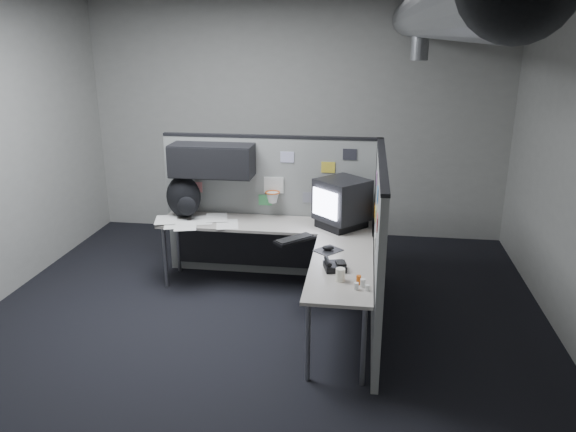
% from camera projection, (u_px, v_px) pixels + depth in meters
% --- Properties ---
extents(room, '(5.62, 5.62, 3.22)m').
position_uv_depth(room, '(320.00, 108.00, 4.66)').
color(room, black).
rests_on(room, ground).
extents(partition_back, '(2.44, 0.42, 1.63)m').
position_uv_depth(partition_back, '(255.00, 192.00, 6.26)').
color(partition_back, gray).
rests_on(partition_back, ground).
extents(partition_right, '(0.07, 2.23, 1.63)m').
position_uv_depth(partition_right, '(378.00, 246.00, 5.18)').
color(partition_right, gray).
rests_on(partition_right, ground).
extents(desk, '(2.31, 2.11, 0.73)m').
position_uv_depth(desk, '(284.00, 243.00, 5.83)').
color(desk, '#A29B92').
rests_on(desk, ground).
extents(monitor, '(0.64, 0.64, 0.52)m').
position_uv_depth(monitor, '(342.00, 203.00, 5.87)').
color(monitor, black).
rests_on(monitor, desk).
extents(keyboard, '(0.40, 0.40, 0.04)m').
position_uv_depth(keyboard, '(294.00, 239.00, 5.54)').
color(keyboard, black).
rests_on(keyboard, desk).
extents(mouse, '(0.30, 0.31, 0.05)m').
position_uv_depth(mouse, '(328.00, 249.00, 5.30)').
color(mouse, black).
rests_on(mouse, desk).
extents(phone, '(0.22, 0.23, 0.09)m').
position_uv_depth(phone, '(334.00, 266.00, 4.88)').
color(phone, black).
rests_on(phone, desk).
extents(bottles, '(0.13, 0.15, 0.08)m').
position_uv_depth(bottles, '(361.00, 283.00, 4.53)').
color(bottles, silver).
rests_on(bottles, desk).
extents(cup, '(0.10, 0.10, 0.11)m').
position_uv_depth(cup, '(340.00, 275.00, 4.65)').
color(cup, white).
rests_on(cup, desk).
extents(papers, '(0.99, 0.71, 0.02)m').
position_uv_depth(papers, '(196.00, 222.00, 6.08)').
color(papers, white).
rests_on(papers, desk).
extents(backpack, '(0.43, 0.39, 0.47)m').
position_uv_depth(backpack, '(184.00, 198.00, 6.19)').
color(backpack, black).
rests_on(backpack, desk).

